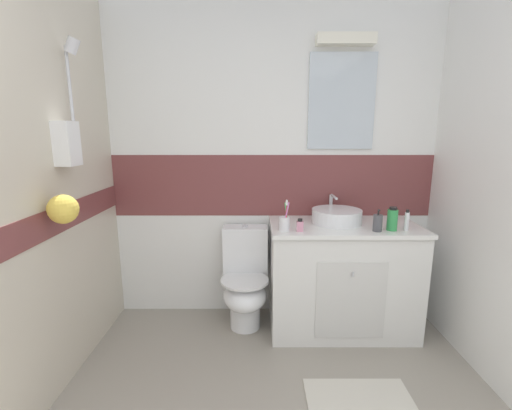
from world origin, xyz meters
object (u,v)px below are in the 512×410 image
object	(u,v)px
toilet	(246,281)
perfume_flask_small	(301,225)
sink_basin	(337,216)
mouthwash_bottle	(393,219)
toothpaste_tube_upright	(408,221)
soap_dispenser	(379,223)
toothbrush_cup	(285,222)

from	to	relation	value
toilet	perfume_flask_small	world-z (taller)	perfume_flask_small
sink_basin	mouthwash_bottle	xyz separation A→B (m)	(0.34, -0.20, 0.02)
toilet	toothpaste_tube_upright	size ratio (longest dim) A/B	5.31
mouthwash_bottle	perfume_flask_small	distance (m)	0.65
toilet	soap_dispenser	bearing A→B (deg)	-13.99
toothbrush_cup	perfume_flask_small	xyz separation A→B (m)	(0.11, -0.02, -0.02)
toilet	soap_dispenser	size ratio (longest dim) A/B	5.04
sink_basin	toothpaste_tube_upright	distance (m)	0.49
mouthwash_bottle	perfume_flask_small	xyz separation A→B (m)	(-0.65, -0.03, -0.04)
soap_dispenser	perfume_flask_small	size ratio (longest dim) A/B	1.73
perfume_flask_small	toothpaste_tube_upright	bearing A→B (deg)	1.64
mouthwash_bottle	toothpaste_tube_upright	bearing A→B (deg)	-2.83
toothpaste_tube_upright	mouthwash_bottle	bearing A→B (deg)	177.17
perfume_flask_small	sink_basin	bearing A→B (deg)	36.78
soap_dispenser	mouthwash_bottle	bearing A→B (deg)	12.01
mouthwash_bottle	perfume_flask_small	size ratio (longest dim) A/B	1.84
soap_dispenser	toothpaste_tube_upright	xyz separation A→B (m)	(0.21, 0.02, 0.01)
mouthwash_bottle	perfume_flask_small	world-z (taller)	mouthwash_bottle
soap_dispenser	mouthwash_bottle	size ratio (longest dim) A/B	0.94
toothbrush_cup	sink_basin	bearing A→B (deg)	26.43
toothpaste_tube_upright	perfume_flask_small	distance (m)	0.75
toothpaste_tube_upright	perfume_flask_small	xyz separation A→B (m)	(-0.75, -0.02, -0.03)
soap_dispenser	toothbrush_cup	bearing A→B (deg)	178.12
mouthwash_bottle	toothbrush_cup	bearing A→B (deg)	-179.84
sink_basin	soap_dispenser	world-z (taller)	sink_basin
toothbrush_cup	toothpaste_tube_upright	bearing A→B (deg)	-0.19
sink_basin	soap_dispenser	size ratio (longest dim) A/B	2.64
sink_basin	toothbrush_cup	bearing A→B (deg)	-153.57
sink_basin	perfume_flask_small	bearing A→B (deg)	-143.22
sink_basin	toothbrush_cup	world-z (taller)	toothbrush_cup
toothbrush_cup	perfume_flask_small	size ratio (longest dim) A/B	2.40
toilet	toothbrush_cup	xyz separation A→B (m)	(0.29, -0.21, 0.54)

